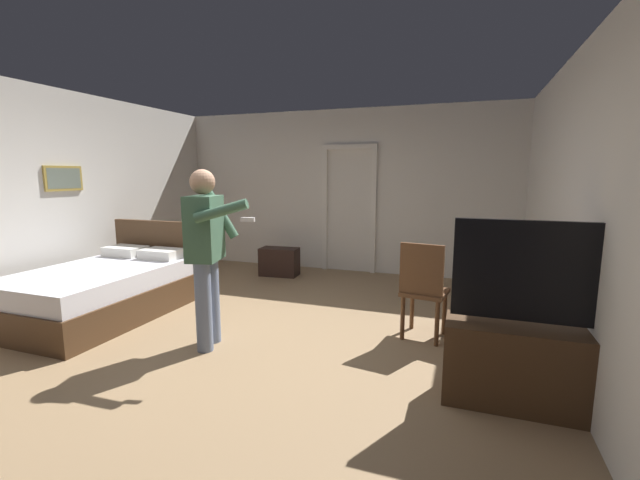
% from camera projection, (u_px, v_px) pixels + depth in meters
% --- Properties ---
extents(ground_plane, '(7.30, 7.30, 0.00)m').
position_uv_depth(ground_plane, '(244.00, 342.00, 4.10)').
color(ground_plane, '#997A56').
extents(wall_back, '(5.93, 0.12, 2.70)m').
position_uv_depth(wall_back, '(342.00, 191.00, 7.03)').
color(wall_back, silver).
rests_on(wall_back, ground_plane).
extents(wall_left, '(0.15, 6.87, 2.70)m').
position_uv_depth(wall_left, '(23.00, 199.00, 4.84)').
color(wall_left, silver).
rests_on(wall_left, ground_plane).
extents(wall_right, '(0.12, 6.87, 2.70)m').
position_uv_depth(wall_right, '(599.00, 216.00, 2.93)').
color(wall_right, silver).
rests_on(wall_right, ground_plane).
extents(doorway_frame, '(0.93, 0.08, 2.13)m').
position_uv_depth(doorway_frame, '(349.00, 200.00, 6.92)').
color(doorway_frame, white).
rests_on(doorway_frame, ground_plane).
extents(bed, '(1.35, 2.04, 1.02)m').
position_uv_depth(bed, '(106.00, 289.00, 4.88)').
color(bed, '#4C331E').
rests_on(bed, ground_plane).
extents(tv_flatscreen, '(1.26, 0.40, 1.34)m').
position_uv_depth(tv_flatscreen, '(539.00, 356.00, 2.89)').
color(tv_flatscreen, '#4C331E').
rests_on(tv_flatscreen, ground_plane).
extents(side_table, '(0.58, 0.58, 0.70)m').
position_uv_depth(side_table, '(482.00, 293.00, 4.16)').
color(side_table, brown).
rests_on(side_table, ground_plane).
extents(laptop, '(0.40, 0.41, 0.15)m').
position_uv_depth(laptop, '(479.00, 265.00, 4.09)').
color(laptop, black).
rests_on(laptop, side_table).
extents(bottle_on_table, '(0.06, 0.06, 0.28)m').
position_uv_depth(bottle_on_table, '(500.00, 261.00, 3.98)').
color(bottle_on_table, '#253F28').
rests_on(bottle_on_table, side_table).
extents(wooden_chair, '(0.48, 0.48, 0.99)m').
position_uv_depth(wooden_chair, '(423.00, 287.00, 4.08)').
color(wooden_chair, brown).
rests_on(wooden_chair, ground_plane).
extents(person_blue_shirt, '(0.76, 0.57, 1.69)m').
position_uv_depth(person_blue_shirt, '(207.00, 247.00, 3.86)').
color(person_blue_shirt, slate).
rests_on(person_blue_shirt, ground_plane).
extents(suitcase_dark, '(0.64, 0.38, 0.46)m').
position_uv_depth(suitcase_dark, '(279.00, 262.00, 6.75)').
color(suitcase_dark, black).
rests_on(suitcase_dark, ground_plane).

